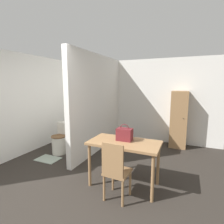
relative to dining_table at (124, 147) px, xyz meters
The scene contains 10 objects.
ground_plane 1.49m from the dining_table, 121.07° to the right, with size 16.00×16.00×0.00m, color #2D2823.
wall_back 2.86m from the dining_table, 103.98° to the left, with size 5.21×0.12×2.50m.
wall_left 3.00m from the dining_table, 164.85° to the left, with size 0.12×4.79×2.50m.
partition_wall 1.91m from the dining_table, 132.03° to the left, with size 0.12×2.61×2.50m.
dining_table is the anchor object (origin of this frame).
wooden_chair 0.48m from the dining_table, 87.23° to the right, with size 0.38×0.38×0.93m.
toilet 2.17m from the dining_table, 159.72° to the left, with size 0.37×0.52×0.77m.
handbag 0.22m from the dining_table, 108.75° to the left, with size 0.27×0.17×0.29m.
wooden_cabinet 2.53m from the dining_table, 72.77° to the left, with size 0.44×0.48×1.57m.
bath_mat 2.14m from the dining_table, behind, with size 0.54×0.38×0.01m.
Camera 1 is at (1.62, -1.57, 1.76)m, focal length 28.00 mm.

